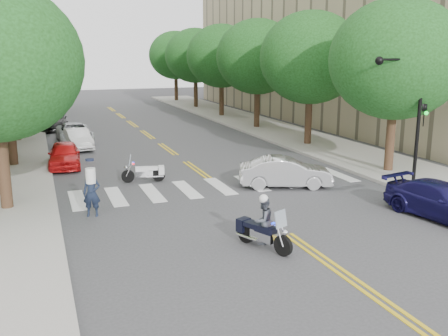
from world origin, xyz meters
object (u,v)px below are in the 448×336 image
sedan_blue (443,201)px  officer_standing (92,193)px  motorcycle_parked (147,172)px  motorcycle_police (262,224)px  convertible (285,172)px

sedan_blue → officer_standing: bearing=147.7°
officer_standing → sedan_blue: (11.83, -4.72, -0.23)m
motorcycle_parked → officer_standing: officer_standing is taller
motorcycle_police → convertible: bearing=-146.3°
motorcycle_police → officer_standing: (-4.52, 5.00, 0.10)m
motorcycle_police → sedan_blue: bearing=158.9°
motorcycle_police → officer_standing: 6.74m
motorcycle_parked → convertible: size_ratio=0.49×
convertible → officer_standing: bearing=117.7°
motorcycle_police → motorcycle_parked: motorcycle_police is taller
motorcycle_parked → convertible: convertible is taller
motorcycle_parked → convertible: 6.38m
motorcycle_parked → convertible: (5.59, -3.08, 0.22)m
motorcycle_police → officer_standing: size_ratio=1.17×
officer_standing → convertible: 8.61m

